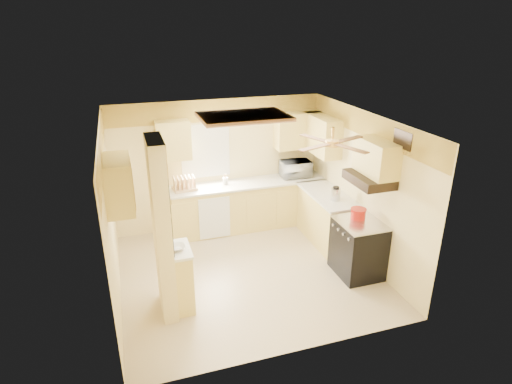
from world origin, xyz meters
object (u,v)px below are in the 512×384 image
object	(u,v)px
stove	(358,248)
kettle	(336,194)
bowl	(177,248)
microwave	(296,169)
dutch_oven	(358,214)

from	to	relation	value
stove	kettle	world-z (taller)	kettle
stove	bowl	distance (m)	2.89
bowl	kettle	world-z (taller)	kettle
microwave	dutch_oven	size ratio (longest dim) A/B	2.32
dutch_oven	kettle	bearing A→B (deg)	91.46
microwave	bowl	xyz separation A→B (m)	(-2.66, -2.19, -0.13)
stove	bowl	size ratio (longest dim) A/B	3.98
dutch_oven	microwave	bearing A→B (deg)	95.92
stove	kettle	distance (m)	1.05
stove	microwave	bearing A→B (deg)	94.80
stove	dutch_oven	size ratio (longest dim) A/B	3.66
bowl	kettle	xyz separation A→B (m)	(2.85, 0.88, 0.09)
microwave	dutch_oven	distance (m)	2.06
kettle	dutch_oven	bearing A→B (deg)	-88.54
bowl	dutch_oven	xyz separation A→B (m)	(2.87, 0.15, 0.03)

